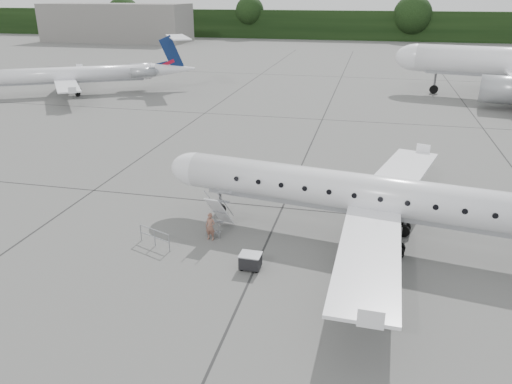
# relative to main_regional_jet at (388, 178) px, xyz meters

# --- Properties ---
(ground) EXTENTS (320.00, 320.00, 0.00)m
(ground) POSITION_rel_main_regional_jet_xyz_m (-1.60, -3.16, -3.83)
(ground) COLOR #61615E
(ground) RESTS_ON ground
(treeline) EXTENTS (260.00, 4.00, 8.00)m
(treeline) POSITION_rel_main_regional_jet_xyz_m (-1.60, 126.84, 0.17)
(treeline) COLOR black
(treeline) RESTS_ON ground
(terminal_building) EXTENTS (40.00, 14.00, 10.00)m
(terminal_building) POSITION_rel_main_regional_jet_xyz_m (-71.60, 106.84, 1.17)
(terminal_building) COLOR slate
(terminal_building) RESTS_ON ground
(main_regional_jet) EXTENTS (32.80, 25.84, 7.65)m
(main_regional_jet) POSITION_rel_main_regional_jet_xyz_m (0.00, 0.00, 0.00)
(main_regional_jet) COLOR white
(main_regional_jet) RESTS_ON ground
(airstair) EXTENTS (1.16, 2.21, 2.40)m
(airstair) POSITION_rel_main_regional_jet_xyz_m (-9.26, -0.74, -2.63)
(airstair) COLOR white
(airstair) RESTS_ON ground
(passenger) EXTENTS (0.64, 0.48, 1.61)m
(passenger) POSITION_rel_main_regional_jet_xyz_m (-9.45, -1.93, -3.02)
(passenger) COLOR brown
(passenger) RESTS_ON ground
(safety_railing) EXTENTS (2.07, 0.90, 1.00)m
(safety_railing) POSITION_rel_main_regional_jet_xyz_m (-12.20, -3.37, -3.33)
(safety_railing) COLOR gray
(safety_railing) RESTS_ON ground
(baggage_cart) EXTENTS (1.06, 0.87, 0.90)m
(baggage_cart) POSITION_rel_main_regional_jet_xyz_m (-6.49, -4.56, -3.37)
(baggage_cart) COLOR black
(baggage_cart) RESTS_ON ground
(bg_regional_left) EXTENTS (34.47, 31.39, 7.39)m
(bg_regional_left) POSITION_rel_main_regional_jet_xyz_m (-41.23, 34.58, -0.13)
(bg_regional_left) COLOR white
(bg_regional_left) RESTS_ON ground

